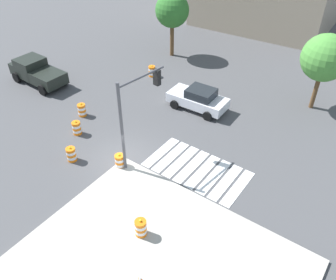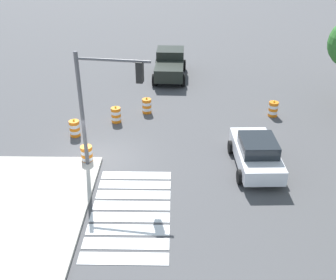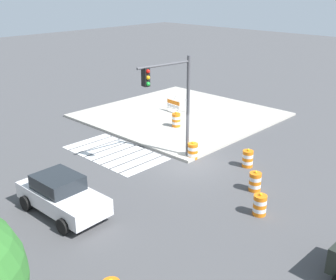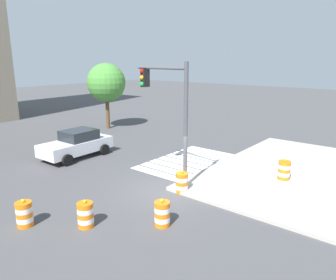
{
  "view_description": "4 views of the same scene",
  "coord_description": "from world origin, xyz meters",
  "px_view_note": "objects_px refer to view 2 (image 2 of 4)",
  "views": [
    {
      "loc": [
        11.39,
        -11.4,
        13.79
      ],
      "look_at": [
        1.54,
        2.33,
        0.7
      ],
      "focal_mm": 37.32,
      "sensor_mm": 36.0,
      "label": 1
    },
    {
      "loc": [
        17.11,
        3.54,
        10.54
      ],
      "look_at": [
        -0.32,
        3.25,
        0.97
      ],
      "focal_mm": 43.48,
      "sensor_mm": 36.0,
      "label": 2
    },
    {
      "loc": [
        -13.21,
        15.36,
        9.11
      ],
      "look_at": [
        0.49,
        1.05,
        1.52
      ],
      "focal_mm": 44.03,
      "sensor_mm": 36.0,
      "label": 3
    },
    {
      "loc": [
        -10.26,
        -8.45,
        5.7
      ],
      "look_at": [
        2.44,
        1.88,
        1.56
      ],
      "focal_mm": 33.88,
      "sensor_mm": 36.0,
      "label": 4
    }
  ],
  "objects_px": {
    "traffic_barrel_far_curb": "(147,106)",
    "traffic_light_pole": "(105,92)",
    "traffic_barrel_crosswalk_end": "(116,115)",
    "traffic_barrel_median_far": "(273,109)",
    "sports_car": "(256,153)",
    "traffic_barrel_near_corner": "(87,155)",
    "pickup_truck": "(170,64)",
    "traffic_barrel_median_near": "(75,128)"
  },
  "relations": [
    {
      "from": "pickup_truck",
      "to": "traffic_barrel_near_corner",
      "type": "bearing_deg",
      "value": -17.29
    },
    {
      "from": "traffic_barrel_far_curb",
      "to": "sports_car",
      "type": "bearing_deg",
      "value": 42.15
    },
    {
      "from": "traffic_barrel_median_far",
      "to": "traffic_barrel_near_corner",
      "type": "bearing_deg",
      "value": -61.51
    },
    {
      "from": "traffic_barrel_median_far",
      "to": "traffic_barrel_far_curb",
      "type": "distance_m",
      "value": 7.62
    },
    {
      "from": "sports_car",
      "to": "traffic_barrel_median_far",
      "type": "xyz_separation_m",
      "value": [
        -5.81,
        2.06,
        -0.36
      ]
    },
    {
      "from": "traffic_barrel_far_curb",
      "to": "traffic_light_pole",
      "type": "xyz_separation_m",
      "value": [
        6.32,
        -1.33,
        3.46
      ]
    },
    {
      "from": "traffic_barrel_far_curb",
      "to": "traffic_light_pole",
      "type": "height_order",
      "value": "traffic_light_pole"
    },
    {
      "from": "traffic_barrel_median_far",
      "to": "sports_car",
      "type": "bearing_deg",
      "value": -19.47
    },
    {
      "from": "traffic_barrel_crosswalk_end",
      "to": "sports_car",
      "type": "bearing_deg",
      "value": 56.45
    },
    {
      "from": "traffic_barrel_crosswalk_end",
      "to": "traffic_barrel_median_far",
      "type": "bearing_deg",
      "value": 96.09
    },
    {
      "from": "sports_car",
      "to": "traffic_barrel_median_near",
      "type": "distance_m",
      "value": 9.8
    },
    {
      "from": "traffic_barrel_crosswalk_end",
      "to": "traffic_light_pole",
      "type": "relative_size",
      "value": 0.19
    },
    {
      "from": "traffic_barrel_median_far",
      "to": "traffic_barrel_far_curb",
      "type": "xyz_separation_m",
      "value": [
        -0.33,
        -7.61,
        0.0
      ]
    },
    {
      "from": "traffic_barrel_far_curb",
      "to": "traffic_light_pole",
      "type": "distance_m",
      "value": 7.33
    },
    {
      "from": "traffic_barrel_median_far",
      "to": "pickup_truck",
      "type": "bearing_deg",
      "value": -137.81
    },
    {
      "from": "sports_car",
      "to": "traffic_barrel_far_curb",
      "type": "bearing_deg",
      "value": -137.85
    },
    {
      "from": "traffic_barrel_crosswalk_end",
      "to": "traffic_barrel_median_far",
      "type": "distance_m",
      "value": 9.38
    },
    {
      "from": "traffic_barrel_near_corner",
      "to": "traffic_barrel_crosswalk_end",
      "type": "height_order",
      "value": "same"
    },
    {
      "from": "traffic_barrel_far_curb",
      "to": "pickup_truck",
      "type": "bearing_deg",
      "value": 168.59
    },
    {
      "from": "traffic_barrel_median_far",
      "to": "traffic_light_pole",
      "type": "xyz_separation_m",
      "value": [
        5.99,
        -8.95,
        3.46
      ]
    },
    {
      "from": "traffic_barrel_near_corner",
      "to": "traffic_light_pole",
      "type": "height_order",
      "value": "traffic_light_pole"
    },
    {
      "from": "pickup_truck",
      "to": "traffic_barrel_median_far",
      "type": "distance_m",
      "value": 9.37
    },
    {
      "from": "sports_car",
      "to": "traffic_barrel_crosswalk_end",
      "type": "relative_size",
      "value": 4.27
    },
    {
      "from": "traffic_barrel_crosswalk_end",
      "to": "traffic_barrel_median_near",
      "type": "xyz_separation_m",
      "value": [
        1.75,
        -2.03,
        0.0
      ]
    },
    {
      "from": "traffic_barrel_near_corner",
      "to": "traffic_barrel_crosswalk_end",
      "type": "relative_size",
      "value": 1.0
    },
    {
      "from": "sports_car",
      "to": "traffic_barrel_median_near",
      "type": "xyz_separation_m",
      "value": [
        -3.07,
        -9.3,
        -0.36
      ]
    },
    {
      "from": "sports_car",
      "to": "traffic_barrel_median_far",
      "type": "relative_size",
      "value": 4.27
    },
    {
      "from": "traffic_barrel_median_far",
      "to": "traffic_light_pole",
      "type": "height_order",
      "value": "traffic_light_pole"
    },
    {
      "from": "pickup_truck",
      "to": "traffic_barrel_median_near",
      "type": "relative_size",
      "value": 5.11
    },
    {
      "from": "traffic_barrel_crosswalk_end",
      "to": "traffic_barrel_far_curb",
      "type": "bearing_deg",
      "value": 127.76
    },
    {
      "from": "pickup_truck",
      "to": "sports_car",
      "type": "bearing_deg",
      "value": 18.35
    },
    {
      "from": "sports_car",
      "to": "traffic_barrel_near_corner",
      "type": "xyz_separation_m",
      "value": [
        -0.3,
        -8.1,
        -0.36
      ]
    },
    {
      "from": "pickup_truck",
      "to": "traffic_barrel_crosswalk_end",
      "type": "distance_m",
      "value": 8.5
    },
    {
      "from": "sports_car",
      "to": "traffic_light_pole",
      "type": "distance_m",
      "value": 7.56
    },
    {
      "from": "traffic_barrel_crosswalk_end",
      "to": "traffic_barrel_near_corner",
      "type": "bearing_deg",
      "value": -10.44
    },
    {
      "from": "traffic_barrel_near_corner",
      "to": "traffic_barrel_crosswalk_end",
      "type": "distance_m",
      "value": 4.59
    },
    {
      "from": "sports_car",
      "to": "traffic_light_pole",
      "type": "height_order",
      "value": "traffic_light_pole"
    },
    {
      "from": "traffic_barrel_near_corner",
      "to": "traffic_barrel_far_curb",
      "type": "height_order",
      "value": "same"
    },
    {
      "from": "pickup_truck",
      "to": "traffic_light_pole",
      "type": "xyz_separation_m",
      "value": [
        12.92,
        -2.67,
        2.94
      ]
    },
    {
      "from": "traffic_barrel_near_corner",
      "to": "traffic_barrel_median_near",
      "type": "bearing_deg",
      "value": -156.54
    },
    {
      "from": "traffic_barrel_median_far",
      "to": "traffic_barrel_crosswalk_end",
      "type": "bearing_deg",
      "value": -83.91
    },
    {
      "from": "pickup_truck",
      "to": "traffic_light_pole",
      "type": "height_order",
      "value": "traffic_light_pole"
    }
  ]
}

